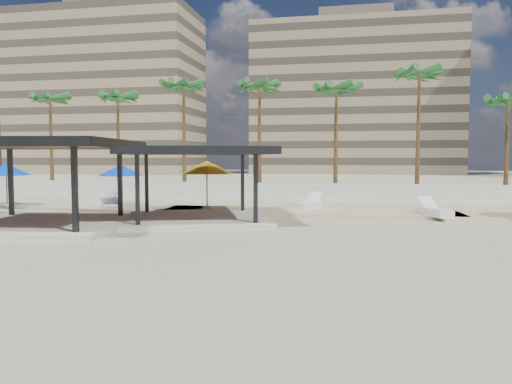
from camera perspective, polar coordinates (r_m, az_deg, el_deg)
ground at (r=20.80m, az=-1.48°, el=-4.51°), size 200.00×200.00×0.00m
promenade at (r=28.00m, az=6.05°, el=-2.21°), size 44.45×7.97×0.24m
boundary_wall at (r=36.42m, az=4.16°, el=0.09°), size 56.00×0.30×1.20m
building_west at (r=100.37m, az=-16.61°, el=10.81°), size 34.00×16.00×32.40m
building_mid at (r=98.68m, az=11.22°, el=10.44°), size 38.00×16.00×30.40m
pavilion_central at (r=24.14m, az=-6.86°, el=1.69°), size 8.93×8.93×3.55m
pavilion_west at (r=23.76m, az=-23.62°, el=1.77°), size 8.67×8.67×3.84m
umbrella_a at (r=33.29m, az=-26.66°, el=2.29°), size 2.92×2.92×2.50m
umbrella_b at (r=28.43m, az=-5.64°, el=2.80°), size 4.02×4.02×2.69m
umbrella_f at (r=31.64m, az=-15.18°, el=2.39°), size 3.58×3.58×2.43m
lounger_a at (r=32.59m, az=-16.90°, el=-0.92°), size 1.13×2.33×0.84m
lounger_b at (r=28.20m, az=5.94°, el=-1.48°), size 1.66×2.49×0.90m
lounger_c at (r=26.31m, az=19.78°, el=-2.09°), size 1.51×2.46×0.89m
palm_a at (r=46.35m, az=-22.48°, el=9.44°), size 3.00×3.00×8.85m
palm_b at (r=43.67m, az=-15.53°, el=9.96°), size 3.00×3.00×8.86m
palm_c at (r=40.85m, az=-8.27°, el=11.41°), size 3.00×3.00×9.55m
palm_d at (r=40.02m, az=0.41°, el=11.48°), size 3.00×3.00×9.46m
palm_e at (r=38.78m, az=9.16°, el=11.04°), size 3.00×3.00×9.01m
palm_f at (r=39.31m, az=18.17°, el=12.15°), size 3.00×3.00×10.00m
palm_g at (r=39.80m, az=26.88°, el=8.88°), size 3.00×3.00×7.84m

